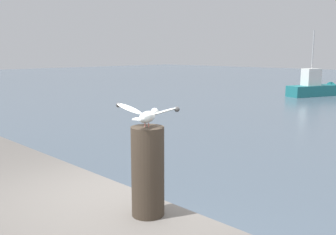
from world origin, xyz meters
TOP-DOWN VIEW (x-y plane):
  - mooring_post at (0.37, -0.33)m, footprint 0.29×0.29m
  - seagull at (0.36, -0.32)m, footprint 0.59×0.39m
  - boat_teal at (-7.45, 21.35)m, footprint 2.50×4.29m

SIDE VIEW (x-z plane):
  - boat_teal at x=-7.45m, z-range -1.58..2.63m
  - mooring_post at x=0.37m, z-range 1.33..2.12m
  - seagull at x=0.36m, z-range 2.13..2.33m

